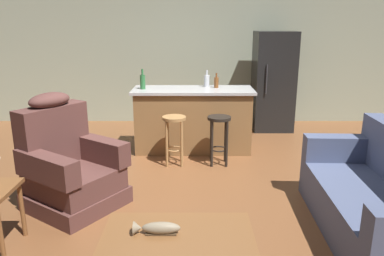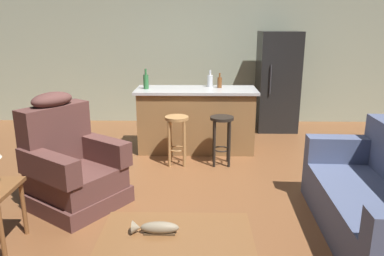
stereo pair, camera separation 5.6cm
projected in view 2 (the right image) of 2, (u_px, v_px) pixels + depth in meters
ground_plane at (195, 185)px, 4.52m from camera, size 12.00×12.00×0.00m
back_wall at (197, 55)px, 7.18m from camera, size 12.00×0.05×2.60m
coffee_table at (177, 239)px, 2.74m from camera, size 1.10×0.60×0.42m
fish_figurine at (155, 228)px, 2.70m from camera, size 0.34×0.10×0.10m
couch at (382, 203)px, 3.34m from camera, size 0.92×1.94×0.94m
recliner_near_lamp at (71, 167)px, 3.97m from camera, size 1.17×1.17×1.20m
kitchen_island at (196, 120)px, 5.69m from camera, size 1.80×0.70×0.95m
bar_stool_left at (177, 131)px, 5.09m from camera, size 0.32×0.32×0.68m
bar_stool_right at (222, 132)px, 5.08m from camera, size 0.32×0.32×0.68m
refrigerator at (277, 82)px, 6.71m from camera, size 0.70×0.69×1.76m
bottle_tall_green at (210, 80)px, 5.72m from camera, size 0.08×0.08×0.25m
bottle_short_amber at (220, 82)px, 5.64m from camera, size 0.07×0.07×0.22m
bottle_wine_dark at (146, 81)px, 5.53m from camera, size 0.08×0.08×0.30m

